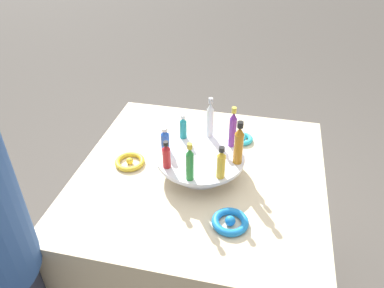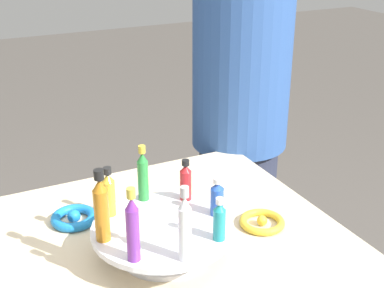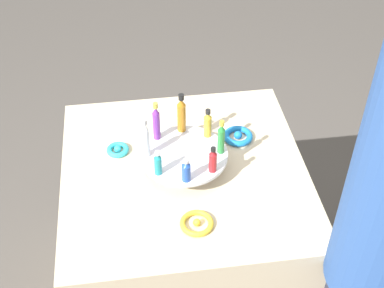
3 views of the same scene
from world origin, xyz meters
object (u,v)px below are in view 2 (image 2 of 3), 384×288
(display_stand, at_px, (163,236))
(ribbon_bow_blue, at_px, (74,218))
(person_figure, at_px, (240,98))
(bottle_gold, at_px, (109,193))
(ribbon_bow_gold, at_px, (262,222))
(bottle_teal, at_px, (219,221))
(bottle_amber, at_px, (101,208))
(bottle_green, at_px, (143,175))
(bottle_red, at_px, (186,181))
(bottle_purple, at_px, (133,228))
(bottle_clear, at_px, (185,227))
(bottle_blue, at_px, (217,198))

(display_stand, relative_size, ribbon_bow_blue, 2.73)
(ribbon_bow_blue, xyz_separation_m, person_figure, (0.28, -0.61, 0.11))
(bottle_gold, distance_m, ribbon_bow_gold, 0.36)
(bottle_gold, relative_size, person_figure, 0.06)
(bottle_gold, relative_size, ribbon_bow_gold, 1.06)
(display_stand, bearing_deg, bottle_teal, -138.73)
(display_stand, xyz_separation_m, person_figure, (0.49, -0.48, 0.08))
(bottle_amber, bearing_deg, bottle_green, -48.73)
(bottle_red, height_order, bottle_green, bottle_green)
(display_stand, xyz_separation_m, ribbon_bow_gold, (0.01, -0.25, -0.04))
(display_stand, bearing_deg, bottle_amber, 86.27)
(bottle_amber, height_order, bottle_purple, bottle_amber)
(bottle_amber, bearing_deg, bottle_red, -71.23)
(bottle_clear, bearing_deg, bottle_blue, -48.73)
(person_figure, bearing_deg, bottle_green, -7.59)
(bottle_gold, relative_size, ribbon_bow_blue, 1.03)
(bottle_blue, height_order, bottle_gold, bottle_gold)
(bottle_blue, relative_size, bottle_red, 0.89)
(bottle_clear, height_order, ribbon_bow_gold, bottle_clear)
(bottle_purple, bearing_deg, bottle_teal, -93.73)
(bottle_red, relative_size, person_figure, 0.05)
(display_stand, relative_size, ribbon_bow_gold, 2.81)
(bottle_teal, bearing_deg, ribbon_bow_gold, -59.68)
(bottle_green, height_order, bottle_purple, bottle_purple)
(display_stand, xyz_separation_m, bottle_red, (0.08, -0.09, 0.07))
(bottle_clear, distance_m, bottle_teal, 0.10)
(bottle_red, xyz_separation_m, person_figure, (0.41, -0.39, 0.01))
(bottle_teal, xyz_separation_m, ribbon_bow_gold, (0.10, -0.17, -0.10))
(bottle_amber, distance_m, ribbon_bow_blue, 0.24)
(bottle_purple, xyz_separation_m, person_figure, (0.57, -0.57, -0.01))
(bottle_gold, xyz_separation_m, bottle_purple, (-0.17, 0.01, 0.02))
(display_stand, xyz_separation_m, bottle_clear, (-0.12, 0.01, 0.09))
(bottle_red, bearing_deg, bottle_clear, 153.77)
(bottle_red, bearing_deg, bottle_green, 63.77)
(bottle_red, distance_m, bottle_purple, 0.24)
(bottle_blue, relative_size, bottle_gold, 0.78)
(bottle_amber, relative_size, bottle_teal, 1.66)
(bottle_clear, height_order, bottle_teal, bottle_clear)
(bottle_purple, relative_size, bottle_clear, 0.98)
(bottle_blue, distance_m, bottle_teal, 0.09)
(ribbon_bow_blue, bearing_deg, bottle_teal, -145.19)
(bottle_green, xyz_separation_m, ribbon_bow_blue, (0.09, 0.14, -0.12))
(bottle_teal, height_order, ribbon_bow_gold, bottle_teal)
(bottle_gold, height_order, bottle_amber, bottle_amber)
(bottle_clear, distance_m, ribbon_bow_gold, 0.31)
(bottle_green, distance_m, bottle_purple, 0.22)
(bottle_gold, height_order, bottle_purple, bottle_purple)
(bottle_red, xyz_separation_m, bottle_teal, (-0.17, 0.01, -0.00))
(bottle_green, relative_size, bottle_clear, 0.86)
(bottle_clear, xyz_separation_m, ribbon_bow_gold, (0.13, -0.26, -0.13))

